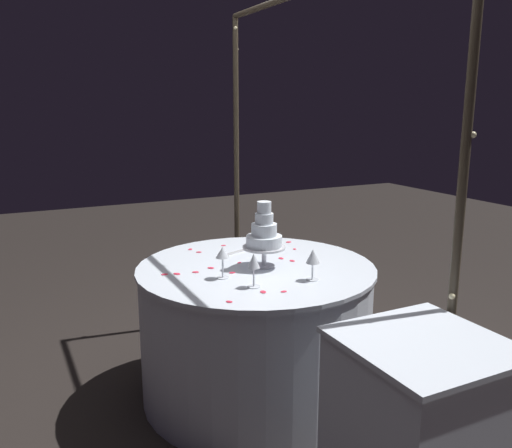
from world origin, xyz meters
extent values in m
plane|color=black|center=(0.00, 0.00, 0.00)|extent=(12.00, 12.00, 0.00)
cylinder|color=#473D2D|center=(-0.99, 0.34, 1.05)|extent=(0.04, 0.04, 2.10)
cylinder|color=#473D2D|center=(0.99, 0.34, 1.05)|extent=(0.04, 0.04, 2.10)
sphere|color=#F9EAB2|center=(-1.00, 0.35, 1.88)|extent=(0.02, 0.02, 0.02)
sphere|color=#F9EAB2|center=(1.00, 0.34, 0.36)|extent=(0.02, 0.02, 0.02)
sphere|color=#F9EAB2|center=(-0.64, 0.34, 2.10)|extent=(0.02, 0.02, 0.02)
sphere|color=#F9EAB2|center=(-1.01, 0.36, 1.90)|extent=(0.02, 0.02, 0.02)
sphere|color=#F9EAB2|center=(1.00, 0.36, 1.43)|extent=(0.02, 0.02, 0.02)
sphere|color=#F9EAB2|center=(-0.97, 0.33, 2.03)|extent=(0.02, 0.02, 0.02)
sphere|color=#F9EAB2|center=(-1.00, 0.35, 0.30)|extent=(0.02, 0.02, 0.02)
sphere|color=#F9EAB2|center=(1.00, 0.32, 0.84)|extent=(0.02, 0.02, 0.02)
cylinder|color=silver|center=(0.00, 0.00, 0.35)|extent=(1.21, 1.21, 0.70)
cylinder|color=silver|center=(0.00, 0.00, 0.71)|extent=(1.23, 1.23, 0.02)
cube|color=silver|center=(1.16, 0.05, 0.38)|extent=(0.50, 0.50, 0.76)
cube|color=silver|center=(1.16, 0.05, 0.77)|extent=(0.52, 0.52, 0.02)
cylinder|color=silver|center=(0.03, 0.03, 0.73)|extent=(0.11, 0.11, 0.01)
cylinder|color=silver|center=(0.03, 0.03, 0.78)|extent=(0.02, 0.02, 0.09)
cylinder|color=silver|center=(0.03, 0.03, 0.83)|extent=(0.22, 0.22, 0.01)
cylinder|color=white|center=(0.03, 0.03, 0.86)|extent=(0.18, 0.18, 0.06)
cylinder|color=white|center=(0.03, 0.03, 0.92)|extent=(0.13, 0.13, 0.06)
cylinder|color=white|center=(0.03, 0.03, 0.98)|extent=(0.09, 0.09, 0.05)
cylinder|color=white|center=(0.03, 0.03, 1.03)|extent=(0.07, 0.07, 0.06)
cylinder|color=silver|center=(0.11, -0.23, 0.73)|extent=(0.06, 0.06, 0.00)
cylinder|color=silver|center=(0.11, -0.23, 0.78)|extent=(0.01, 0.01, 0.10)
cone|color=silver|center=(0.11, -0.23, 0.85)|extent=(0.07, 0.07, 0.05)
cylinder|color=silver|center=(0.29, -0.15, 0.73)|extent=(0.06, 0.06, 0.00)
cylinder|color=silver|center=(0.29, -0.15, 0.77)|extent=(0.01, 0.01, 0.09)
cone|color=silver|center=(0.29, -0.15, 0.85)|extent=(0.06, 0.06, 0.07)
cylinder|color=silver|center=(0.32, 0.14, 0.73)|extent=(0.06, 0.06, 0.00)
cylinder|color=silver|center=(0.32, 0.14, 0.77)|extent=(0.01, 0.01, 0.08)
cone|color=silver|center=(0.32, 0.14, 0.84)|extent=(0.06, 0.06, 0.07)
cylinder|color=silver|center=(-0.25, 0.17, 0.73)|extent=(0.06, 0.06, 0.00)
cylinder|color=silver|center=(-0.25, 0.17, 0.77)|extent=(0.01, 0.01, 0.09)
cone|color=silver|center=(-0.25, 0.17, 0.85)|extent=(0.06, 0.06, 0.06)
cube|color=silver|center=(-0.27, 0.01, 0.73)|extent=(0.10, 0.21, 0.01)
cube|color=white|center=(-0.32, 0.14, 0.73)|extent=(0.05, 0.09, 0.01)
ellipsoid|color=#E02D47|center=(0.37, -0.15, 0.73)|extent=(0.04, 0.03, 0.00)
ellipsoid|color=#E02D47|center=(0.41, -0.33, 0.73)|extent=(0.04, 0.03, 0.00)
ellipsoid|color=#E02D47|center=(0.06, -0.16, 0.73)|extent=(0.02, 0.03, 0.00)
ellipsoid|color=#E02D47|center=(-0.37, -0.18, 0.73)|extent=(0.04, 0.04, 0.00)
ellipsoid|color=#E02D47|center=(-0.44, 0.01, 0.73)|extent=(0.03, 0.03, 0.00)
ellipsoid|color=#E02D47|center=(0.41, -0.06, 0.73)|extent=(0.02, 0.03, 0.00)
ellipsoid|color=#E02D47|center=(-0.05, -0.41, 0.73)|extent=(0.05, 0.04, 0.00)
ellipsoid|color=#E02D47|center=(-0.06, -0.23, 0.73)|extent=(0.05, 0.04, 0.00)
ellipsoid|color=#E02D47|center=(-0.07, -0.47, 0.73)|extent=(0.03, 0.04, 0.00)
ellipsoid|color=#E02D47|center=(-0.06, 0.18, 0.73)|extent=(0.04, 0.03, 0.00)
ellipsoid|color=#E02D47|center=(-0.19, 0.34, 0.73)|extent=(0.03, 0.02, 0.00)
ellipsoid|color=#E02D47|center=(-0.34, 0.39, 0.73)|extent=(0.03, 0.04, 0.00)
ellipsoid|color=#E02D47|center=(-0.36, 0.17, 0.73)|extent=(0.03, 0.03, 0.00)
ellipsoid|color=#E02D47|center=(-0.19, 0.18, 0.73)|extent=(0.05, 0.04, 0.00)
ellipsoid|color=#E02D47|center=(-0.45, -0.20, 0.73)|extent=(0.04, 0.04, 0.00)
ellipsoid|color=#E02D47|center=(-0.08, -0.06, 0.73)|extent=(0.03, 0.03, 0.00)
ellipsoid|color=#E02D47|center=(0.01, 0.21, 0.73)|extent=(0.04, 0.03, 0.00)
ellipsoid|color=#E02D47|center=(-0.03, -0.32, 0.73)|extent=(0.04, 0.04, 0.00)
camera|label=1|loc=(2.35, -1.17, 1.53)|focal=37.09mm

